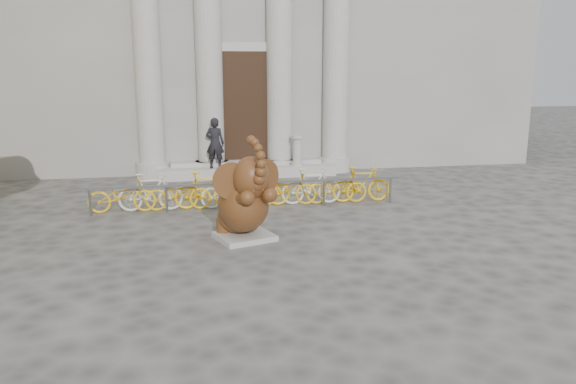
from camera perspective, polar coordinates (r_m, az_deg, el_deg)
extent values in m
plane|color=#474442|center=(10.49, 1.68, -7.87)|extent=(80.00, 80.00, 0.00)
cube|color=gray|center=(24.81, -5.86, 17.86)|extent=(22.00, 10.00, 12.00)
cube|color=black|center=(19.69, -4.39, 8.53)|extent=(2.40, 0.16, 4.00)
cylinder|color=#A8A59E|center=(19.45, -14.11, 13.16)|extent=(0.90, 0.90, 8.00)
cylinder|color=#A8A59E|center=(19.43, -8.06, 13.41)|extent=(0.90, 0.90, 8.00)
cylinder|color=#A8A59E|center=(19.69, -0.87, 13.51)|extent=(0.90, 0.90, 8.00)
cylinder|color=#A8A59E|center=(20.12, 4.92, 13.45)|extent=(0.90, 0.90, 8.00)
cube|color=#A8A59E|center=(19.44, -4.13, 2.18)|extent=(6.00, 1.20, 0.36)
cube|color=#A8A59E|center=(12.30, -4.45, -4.52)|extent=(1.42, 1.35, 0.11)
ellipsoid|color=black|center=(12.41, -4.97, -2.45)|extent=(1.21, 1.18, 0.73)
ellipsoid|color=black|center=(12.13, -4.55, -1.23)|extent=(1.49, 1.66, 1.19)
cylinder|color=black|center=(12.47, -6.54, -3.34)|extent=(0.44, 0.44, 0.30)
cylinder|color=black|center=(12.72, -3.97, -2.98)|extent=(0.44, 0.44, 0.30)
cylinder|color=black|center=(11.57, -4.75, -0.74)|extent=(0.48, 0.74, 0.46)
cylinder|color=black|center=(11.78, -2.52, -0.47)|extent=(0.48, 0.74, 0.46)
ellipsoid|color=black|center=(11.63, -3.75, 1.42)|extent=(0.98, 0.95, 0.92)
cylinder|color=black|center=(11.60, -5.78, 1.13)|extent=(0.78, 0.07, 0.78)
cylinder|color=black|center=(11.92, -2.35, 1.49)|extent=(0.66, 0.51, 0.78)
cone|color=beige|center=(11.40, -3.86, 0.26)|extent=(0.21, 0.26, 0.12)
cone|color=beige|center=(11.52, -2.63, 0.40)|extent=(0.10, 0.27, 0.12)
cube|color=slate|center=(14.73, -4.18, 0.91)|extent=(8.33, 0.06, 0.06)
cylinder|color=slate|center=(14.91, -19.47, -1.01)|extent=(0.06, 0.06, 0.70)
cylinder|color=slate|center=(14.73, -12.24, -0.74)|extent=(0.06, 0.06, 0.70)
cylinder|color=slate|center=(14.80, -4.16, -0.42)|extent=(0.06, 0.06, 0.70)
cylinder|color=slate|center=(15.16, 3.68, -0.10)|extent=(0.06, 0.06, 0.70)
cylinder|color=slate|center=(15.72, 10.35, 0.17)|extent=(0.06, 0.06, 0.70)
imported|color=yellow|center=(15.02, -16.53, -0.13)|extent=(1.70, 0.50, 1.00)
imported|color=silver|center=(14.96, -13.81, -0.03)|extent=(1.66, 0.47, 1.00)
imported|color=yellow|center=(14.93, -11.09, 0.08)|extent=(1.70, 0.50, 1.00)
imported|color=yellow|center=(14.94, -8.35, 0.19)|extent=(1.66, 0.47, 1.00)
imported|color=silver|center=(14.98, -5.63, 0.29)|extent=(1.70, 0.50, 1.00)
imported|color=yellow|center=(15.05, -2.93, 0.40)|extent=(1.66, 0.47, 1.00)
imported|color=yellow|center=(15.16, -0.26, 0.50)|extent=(1.70, 0.50, 1.00)
imported|color=silver|center=(15.30, 2.37, 0.60)|extent=(1.66, 0.47, 1.00)
imported|color=yellow|center=(15.47, 4.95, 0.70)|extent=(1.70, 0.50, 1.00)
imported|color=yellow|center=(15.67, 7.46, 0.79)|extent=(1.66, 0.47, 1.00)
imported|color=black|center=(18.84, -7.43, 4.94)|extent=(0.71, 0.56, 1.70)
cylinder|color=#A8A59E|center=(19.36, 0.93, 2.90)|extent=(0.43, 0.43, 0.13)
cylinder|color=#A8A59E|center=(19.29, 0.93, 4.12)|extent=(0.30, 0.30, 0.96)
cylinder|color=#A8A59E|center=(19.22, 0.93, 5.63)|extent=(0.43, 0.43, 0.11)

